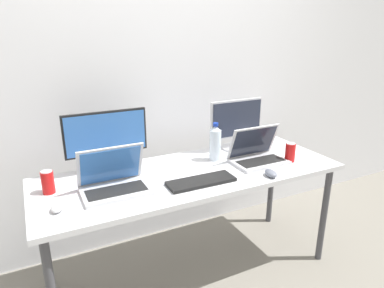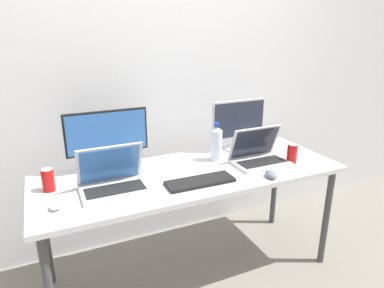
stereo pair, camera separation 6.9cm
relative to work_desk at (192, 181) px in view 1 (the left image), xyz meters
name	(u,v)px [view 1 (the left image)]	position (x,y,z in m)	size (l,w,h in m)	color
ground_plane	(192,271)	(0.00, 0.00, -0.68)	(16.00, 16.00, 0.00)	gray
wall_back	(155,69)	(0.00, 0.59, 0.62)	(7.00, 0.08, 2.60)	silver
work_desk	(192,181)	(0.00, 0.00, 0.00)	(1.88, 0.69, 0.74)	#424247
monitor_left	(106,139)	(-0.45, 0.24, 0.27)	(0.50, 0.20, 0.38)	black
monitor_center	(236,123)	(0.47, 0.24, 0.25)	(0.42, 0.20, 0.36)	silver
laptop_silver	(114,181)	(-0.49, -0.04, 0.12)	(0.36, 0.25, 0.25)	silver
laptop_secondary	(257,154)	(0.46, -0.04, 0.12)	(0.35, 0.24, 0.24)	silver
keyboard_main	(201,181)	(-0.03, -0.17, 0.07)	(0.40, 0.14, 0.02)	black
mouse_by_keyboard	(271,173)	(0.39, -0.27, 0.08)	(0.06, 0.10, 0.04)	slate
mouse_by_laptop	(58,207)	(-0.79, -0.13, 0.08)	(0.06, 0.10, 0.04)	silver
water_bottle	(215,143)	(0.23, 0.11, 0.18)	(0.08, 0.08, 0.26)	silver
soda_can_near_keyboard	(290,152)	(0.66, -0.13, 0.12)	(0.07, 0.07, 0.13)	red
soda_can_by_laptop	(48,182)	(-0.81, 0.09, 0.12)	(0.07, 0.07, 0.13)	red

